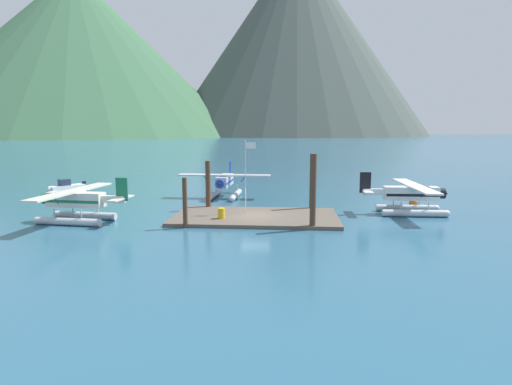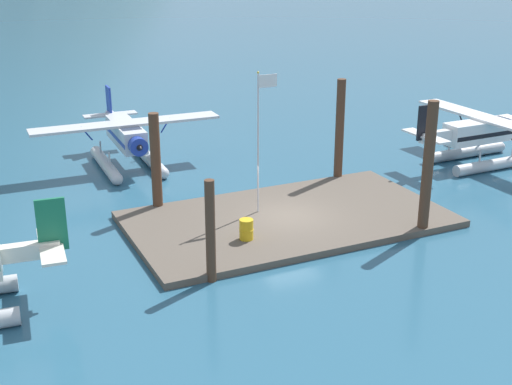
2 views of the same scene
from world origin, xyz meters
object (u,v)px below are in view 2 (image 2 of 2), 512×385
Objects in this scene: mooring_buoy at (454,138)px; seaplane_silver_bow_left at (127,140)px; flagpole at (261,127)px; fuel_drum at (246,229)px; seaplane_white_stbd_fwd at (482,137)px.

seaplane_silver_bow_left is (-19.76, 4.07, 1.15)m from mooring_buoy.
flagpole is 0.62× the size of seaplane_silver_bow_left.
mooring_buoy is 0.08× the size of seaplane_silver_bow_left.
seaplane_silver_bow_left reaches higher than fuel_drum.
mooring_buoy is at bearing 25.07° from fuel_drum.
fuel_drum is 0.08× the size of seaplane_white_stbd_fwd.
mooring_buoy is at bearing 70.77° from seaplane_white_stbd_fwd.
seaplane_white_stbd_fwd is 1.00× the size of seaplane_silver_bow_left.
flagpole is at bearing -160.15° from mooring_buoy.
seaplane_white_stbd_fwd is (-1.33, -3.80, 1.15)m from mooring_buoy.
seaplane_silver_bow_left is at bearing 97.52° from fuel_drum.
fuel_drum is at bearing -164.44° from seaplane_white_stbd_fwd.
fuel_drum reaches higher than mooring_buoy.
flagpole is 4.80m from fuel_drum.
flagpole is 0.62× the size of seaplane_white_stbd_fwd.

